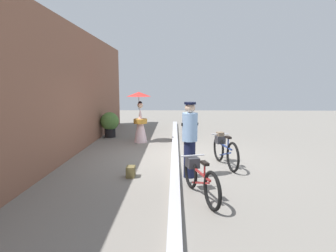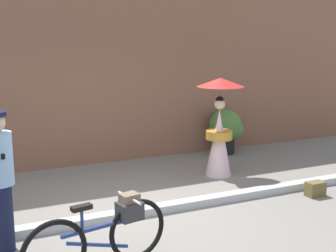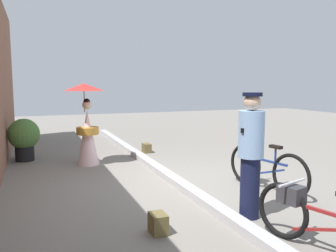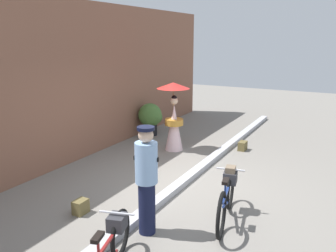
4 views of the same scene
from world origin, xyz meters
TOP-DOWN VIEW (x-y plane):
  - ground_plane at (0.00, 0.00)m, footprint 30.00×30.00m
  - sidewalk_curb at (0.00, 0.00)m, footprint 14.00×0.20m
  - bicycle_near_officer at (-2.93, -0.45)m, footprint 1.69×0.63m
  - bicycle_far_side at (-0.83, -1.27)m, footprint 1.70×0.51m
  - person_officer at (-1.80, -0.33)m, footprint 0.34×0.38m
  - person_with_parasol at (2.12, 1.26)m, footprint 0.87×0.87m
  - potted_plant_by_door at (3.09, 2.57)m, footprint 0.74×0.72m
  - backpack_on_pavement at (2.95, -0.40)m, footprint 0.30×0.19m
  - backpack_spare at (-1.83, 0.99)m, footprint 0.26×0.19m

SIDE VIEW (x-z plane):
  - ground_plane at x=0.00m, z-range 0.00..0.00m
  - sidewalk_curb at x=0.00m, z-range 0.00..0.12m
  - backpack_on_pavement at x=2.95m, z-range 0.01..0.24m
  - backpack_spare at x=-1.83m, z-range 0.01..0.25m
  - bicycle_near_officer at x=-2.93m, z-range 0.01..0.75m
  - bicycle_far_side at x=-0.83m, z-range 0.02..0.84m
  - potted_plant_by_door at x=3.09m, z-range 0.07..1.06m
  - person_officer at x=-1.80m, z-range 0.06..1.75m
  - person_with_parasol at x=2.12m, z-range 0.04..1.85m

